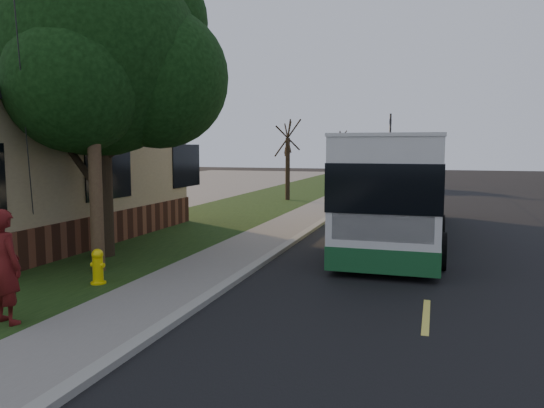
{
  "coord_description": "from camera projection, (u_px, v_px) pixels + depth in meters",
  "views": [
    {
      "loc": [
        4.09,
        -9.27,
        2.93
      ],
      "look_at": [
        0.2,
        3.25,
        1.5
      ],
      "focal_mm": 35.0,
      "sensor_mm": 36.0,
      "label": 1
    }
  ],
  "objects": [
    {
      "name": "skateboard_spare",
      "position": [
        3.0,
        277.0,
        11.44
      ],
      "size": [
        0.7,
        0.66,
        0.07
      ],
      "color": "black",
      "rests_on": "grass_verge"
    },
    {
      "name": "bare_tree_far",
      "position": [
        337.0,
        159.0,
        39.48
      ],
      "size": [
        1.38,
        1.21,
        4.03
      ],
      "color": "black",
      "rests_on": "grass_verge"
    },
    {
      "name": "transit_bus",
      "position": [
        400.0,
        184.0,
        16.9
      ],
      "size": [
        2.74,
        11.9,
        3.22
      ],
      "color": "silver",
      "rests_on": "ground"
    },
    {
      "name": "road",
      "position": [
        432.0,
        230.0,
        18.64
      ],
      "size": [
        8.0,
        80.0,
        0.01
      ],
      "primitive_type": "cube",
      "color": "black",
      "rests_on": "ground"
    },
    {
      "name": "ground",
      "position": [
        213.0,
        297.0,
        10.33
      ],
      "size": [
        120.0,
        120.0,
        0.0
      ],
      "primitive_type": "plane",
      "color": "black",
      "rests_on": "ground"
    },
    {
      "name": "skateboarder",
      "position": [
        5.0,
        266.0,
        8.53
      ],
      "size": [
        0.78,
        0.62,
        1.87
      ],
      "primitive_type": "imported",
      "rotation": [
        0.0,
        0.0,
        2.85
      ],
      "color": "#531010",
      "rests_on": "grass_verge"
    },
    {
      "name": "traffic_signal",
      "position": [
        390.0,
        143.0,
        42.12
      ],
      "size": [
        0.18,
        0.22,
        5.5
      ],
      "color": "#2D2D30",
      "rests_on": "ground"
    },
    {
      "name": "curb",
      "position": [
        320.0,
        223.0,
        19.82
      ],
      "size": [
        0.25,
        80.0,
        0.12
      ],
      "primitive_type": "cube",
      "color": "gray",
      "rests_on": "ground"
    },
    {
      "name": "utility_pole",
      "position": [
        91.0,
        69.0,
        11.74
      ],
      "size": [
        2.86,
        3.21,
        9.07
      ],
      "color": "#473321",
      "rests_on": "ground"
    },
    {
      "name": "building_lot",
      "position": [
        8.0,
        211.0,
        24.09
      ],
      "size": [
        15.0,
        80.0,
        0.04
      ],
      "primitive_type": "cube",
      "color": "slate",
      "rests_on": "ground"
    },
    {
      "name": "grass_verge",
      "position": [
        210.0,
        219.0,
        21.14
      ],
      "size": [
        5.0,
        80.0,
        0.07
      ],
      "primitive_type": "cube",
      "color": "black",
      "rests_on": "ground"
    },
    {
      "name": "leafy_tree",
      "position": [
        102.0,
        58.0,
        13.51
      ],
      "size": [
        6.3,
        6.0,
        7.8
      ],
      "color": "black",
      "rests_on": "grass_verge"
    },
    {
      "name": "fire_hydrant",
      "position": [
        98.0,
        267.0,
        11.05
      ],
      "size": [
        0.32,
        0.32,
        0.74
      ],
      "color": "yellow",
      "rests_on": "grass_verge"
    },
    {
      "name": "distant_car",
      "position": [
        400.0,
        179.0,
        36.08
      ],
      "size": [
        2.1,
        4.38,
        1.44
      ],
      "primitive_type": "imported",
      "rotation": [
        0.0,
        0.0,
        -0.09
      ],
      "color": "black",
      "rests_on": "ground"
    },
    {
      "name": "sidewalk",
      "position": [
        294.0,
        223.0,
        20.11
      ],
      "size": [
        2.0,
        80.0,
        0.08
      ],
      "primitive_type": "cube",
      "color": "slate",
      "rests_on": "ground"
    },
    {
      "name": "bare_tree_near",
      "position": [
        288.0,
        161.0,
        28.21
      ],
      "size": [
        1.38,
        1.21,
        4.31
      ],
      "color": "black",
      "rests_on": "grass_verge"
    }
  ]
}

